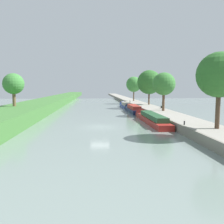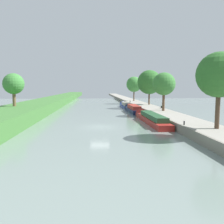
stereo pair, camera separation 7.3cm
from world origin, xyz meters
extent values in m
plane|color=slate|center=(0.00, 0.00, 0.00)|extent=(160.00, 160.00, 0.00)
cube|color=gray|center=(11.55, 0.00, 0.49)|extent=(4.50, 260.00, 0.99)
cube|color=gray|center=(9.18, 0.00, 0.52)|extent=(0.25, 260.00, 1.04)
cube|color=maroon|center=(7.85, 3.19, 0.38)|extent=(1.96, 14.62, 0.77)
cube|color=#234C2D|center=(7.85, 2.46, 1.10)|extent=(1.61, 10.23, 0.67)
cone|color=maroon|center=(7.85, 11.09, 0.38)|extent=(1.87, 1.18, 1.87)
cube|color=#141E42|center=(7.59, 18.22, 0.38)|extent=(2.04, 11.33, 0.76)
cube|color=maroon|center=(7.59, 17.66, 1.16)|extent=(1.68, 7.93, 0.79)
cone|color=#141E42|center=(7.59, 24.50, 0.38)|extent=(1.94, 1.23, 1.94)
cube|color=#283D93|center=(7.64, 30.60, 0.29)|extent=(2.01, 10.66, 0.57)
cube|color=#B2A893|center=(7.64, 30.06, 0.95)|extent=(1.65, 7.46, 0.76)
cone|color=#283D93|center=(7.64, 36.53, 0.29)|extent=(1.91, 1.21, 1.91)
cylinder|color=#4C3828|center=(12.06, -7.63, 3.13)|extent=(0.47, 0.47, 4.29)
sphere|color=#2D6628|center=(12.06, -7.63, 6.56)|extent=(4.66, 4.66, 4.66)
cylinder|color=brown|center=(11.93, 11.02, 2.88)|extent=(0.47, 0.47, 3.77)
sphere|color=#387533|center=(11.93, 11.02, 5.90)|extent=(4.14, 4.14, 4.14)
cylinder|color=brown|center=(12.91, 26.56, 2.95)|extent=(0.39, 0.39, 3.92)
sphere|color=#2D6628|center=(12.91, 26.56, 6.55)|extent=(5.95, 5.95, 5.95)
cylinder|color=brown|center=(11.81, 42.75, 2.94)|extent=(0.38, 0.38, 3.90)
sphere|color=#3D7F38|center=(11.81, 42.75, 6.22)|extent=(4.84, 4.84, 4.84)
cylinder|color=brown|center=(-14.38, 10.19, 3.48)|extent=(0.55, 0.55, 2.85)
sphere|color=#3D7F38|center=(-14.38, 10.19, 5.88)|extent=(3.54, 3.54, 3.54)
cylinder|color=#282D42|center=(12.47, 13.19, 1.40)|extent=(0.26, 0.26, 0.82)
cylinder|color=#333338|center=(12.47, 13.19, 2.12)|extent=(0.34, 0.34, 0.62)
sphere|color=tan|center=(12.47, 13.19, 2.54)|extent=(0.22, 0.22, 0.22)
cylinder|color=black|center=(9.60, -4.99, 1.21)|extent=(0.16, 0.16, 0.45)
cylinder|color=black|center=(9.60, 36.16, 1.21)|extent=(0.16, 0.16, 0.45)
cube|color=#333338|center=(13.35, 15.71, 1.19)|extent=(0.40, 0.08, 0.41)
cube|color=#333338|center=(13.35, 16.91, 1.19)|extent=(0.40, 0.08, 0.41)
cube|color=#2D4733|center=(13.35, 16.31, 1.43)|extent=(0.44, 1.50, 0.06)
camera|label=1|loc=(-0.70, -30.78, 5.29)|focal=37.42mm
camera|label=2|loc=(-0.63, -30.78, 5.29)|focal=37.42mm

